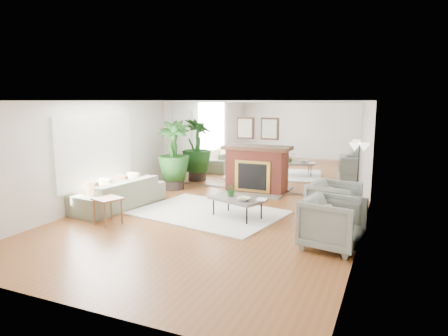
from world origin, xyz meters
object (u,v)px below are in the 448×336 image
at_px(armchair_front, 333,223).
at_px(side_table, 108,202).
at_px(potted_ficus, 174,153).
at_px(fireplace, 255,169).
at_px(floor_lamp, 359,152).
at_px(coffee_table, 237,200).
at_px(armchair_back, 334,203).
at_px(sofa, 119,194).

xyz_separation_m(armchair_front, side_table, (-4.40, -0.44, 0.02)).
bearing_deg(potted_ficus, armchair_front, -31.29).
xyz_separation_m(fireplace, floor_lamp, (2.70, -0.16, 0.62)).
relative_size(side_table, floor_lamp, 0.41).
xyz_separation_m(fireplace, armchair_front, (2.60, -3.47, -0.22)).
relative_size(armchair_front, potted_ficus, 0.50).
xyz_separation_m(armchair_front, floor_lamp, (0.10, 3.31, 0.84)).
xyz_separation_m(potted_ficus, floor_lamp, (4.94, 0.37, 0.24)).
height_order(coffee_table, armchair_back, armchair_back).
bearing_deg(fireplace, armchair_back, -39.94).
bearing_deg(potted_ficus, floor_lamp, 4.26).
relative_size(armchair_front, floor_lamp, 0.65).
bearing_deg(floor_lamp, coffee_table, -133.78).
bearing_deg(sofa, fireplace, 146.76).
height_order(potted_ficus, floor_lamp, potted_ficus).
xyz_separation_m(fireplace, side_table, (-1.80, -3.91, -0.20)).
xyz_separation_m(coffee_table, armchair_front, (2.13, -0.98, 0.02)).
bearing_deg(potted_ficus, sofa, -94.41).
bearing_deg(fireplace, sofa, -130.94).
relative_size(fireplace, floor_lamp, 1.37).
height_order(armchair_back, floor_lamp, floor_lamp).
height_order(side_table, potted_ficus, potted_ficus).
bearing_deg(armchair_back, coffee_table, 113.72).
xyz_separation_m(armchair_back, floor_lamp, (0.29, 1.86, 0.85)).
distance_m(fireplace, floor_lamp, 2.77).
distance_m(coffee_table, sofa, 2.89).
height_order(fireplace, coffee_table, fireplace).
relative_size(armchair_back, potted_ficus, 0.49).
relative_size(coffee_table, armchair_back, 1.37).
height_order(fireplace, sofa, fireplace).
height_order(armchair_front, floor_lamp, floor_lamp).
xyz_separation_m(fireplace, potted_ficus, (-2.24, -0.53, 0.38)).
distance_m(coffee_table, floor_lamp, 3.34).
relative_size(coffee_table, armchair_front, 1.34).
height_order(sofa, armchair_front, armchair_front).
relative_size(coffee_table, sofa, 0.55).
bearing_deg(sofa, armchair_front, 89.90).
relative_size(armchair_front, side_table, 1.58).
distance_m(fireplace, side_table, 4.31).
height_order(fireplace, armchair_back, fireplace).
height_order(sofa, floor_lamp, floor_lamp).
relative_size(sofa, armchair_front, 2.42).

